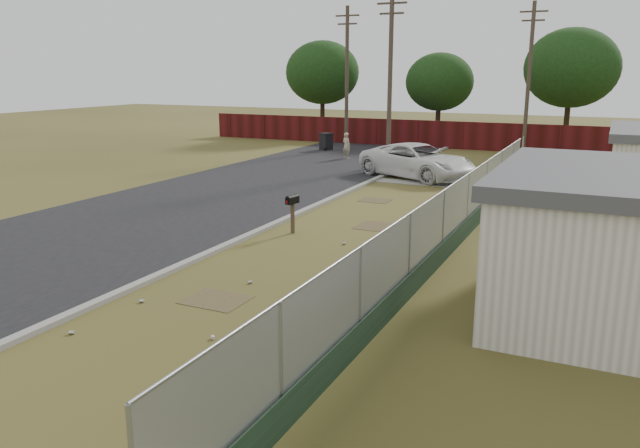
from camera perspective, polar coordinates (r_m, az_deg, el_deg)
The scene contains 12 objects.
ground at distance 18.24m, azimuth 1.53°, elevation -2.28°, with size 120.00×120.00×0.00m, color brown.
street at distance 28.22m, azimuth -4.46°, elevation 3.53°, with size 15.10×60.00×0.12m.
chainlink_fence at distance 18.03m, azimuth 11.99°, elevation -0.15°, with size 0.10×27.06×2.02m.
privacy_fence at distance 43.26m, azimuth 7.68°, elevation 8.25°, with size 30.00×0.12×1.80m, color #4D1012.
utility_poles at distance 38.24m, azimuth 9.25°, elevation 13.17°, with size 12.60×8.24×9.00m.
horizon_trees at distance 40.08m, azimuth 16.79°, elevation 12.70°, with size 33.32×31.94×7.78m.
fire_hydrant at distance 10.14m, azimuth -3.25°, elevation -13.72°, with size 0.43×0.43×0.83m.
mailbox at distance 19.74m, azimuth -2.54°, elevation 1.92°, with size 0.28×0.55×1.25m.
pickup_truck at distance 30.50m, azimuth 8.93°, elevation 5.72°, with size 2.72×5.90×1.64m, color white.
pedestrian at distance 36.80m, azimuth 2.43°, elevation 7.18°, with size 0.56×0.37×1.54m, color tan.
trash_bin at distance 40.83m, azimuth 0.57°, elevation 7.57°, with size 0.95×1.01×1.10m.
scattered_litter at distance 15.74m, azimuth -3.27°, elevation -4.80°, with size 4.74×12.67×0.07m.
Camera 1 is at (7.03, -16.04, 5.09)m, focal length 35.00 mm.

